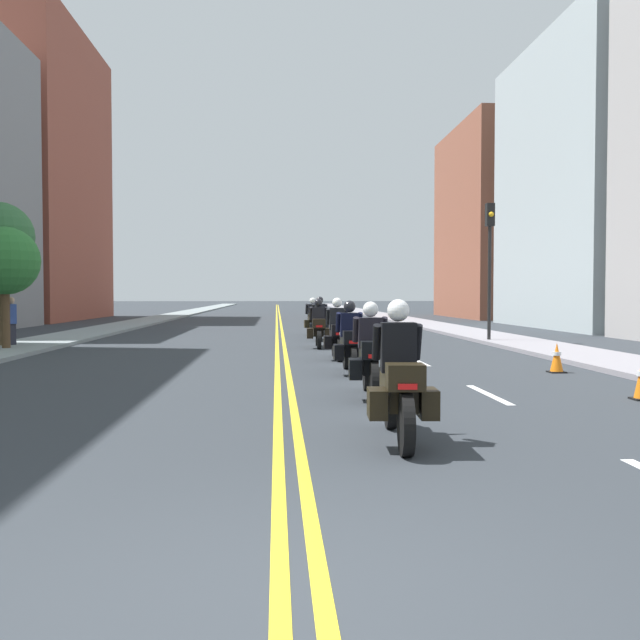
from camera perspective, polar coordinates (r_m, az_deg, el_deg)
ground_plane at (r=51.93m, az=-3.36°, el=0.17°), size 264.00×264.00×0.00m
sidewalk_left at (r=52.55m, az=-12.35°, el=0.21°), size 2.44×144.00×0.12m
sidewalk_right at (r=52.59m, az=5.61°, el=0.25°), size 2.44×144.00×0.12m
centreline_yellow_inner at (r=51.93m, az=-3.50°, el=0.17°), size 0.12×132.00×0.01m
centreline_yellow_outer at (r=51.93m, az=-3.23°, el=0.17°), size 0.12×132.00×0.01m
lane_dashes_white at (r=33.14m, az=2.78°, el=-0.90°), size 0.14×56.40×0.01m
building_right_1 at (r=40.51m, az=23.48°, el=9.92°), size 9.82×13.68×14.74m
building_left_2 at (r=52.81m, az=-22.21°, el=10.64°), size 7.33×15.90×19.45m
building_right_2 at (r=55.32m, az=14.88°, el=7.52°), size 8.20×13.61×14.07m
motorcycle_0 at (r=8.25m, az=6.36°, el=-5.25°), size 0.78×2.24×1.66m
motorcycle_1 at (r=11.80m, az=4.11°, el=-3.07°), size 0.78×2.23×1.60m
motorcycle_2 at (r=15.36m, az=2.43°, el=-1.88°), size 0.76×2.28×1.59m
motorcycle_3 at (r=18.77m, az=1.41°, el=-1.21°), size 0.76×2.24×1.63m
motorcycle_4 at (r=22.81m, az=-0.12°, el=-0.64°), size 0.77×2.16×1.58m
motorcycle_5 at (r=26.45m, az=-0.01°, el=-0.21°), size 0.77×2.13×1.64m
motorcycle_6 at (r=29.62m, az=-0.58°, el=0.00°), size 0.78×2.14×1.58m
traffic_cone_1 at (r=16.42m, az=18.47°, el=-2.90°), size 0.35×0.35×0.66m
traffic_light_near at (r=25.86m, az=13.47°, el=5.71°), size 0.28×0.38×4.92m
pedestrian_0 at (r=24.58m, az=-23.54°, el=-0.14°), size 0.42×0.48×1.64m
street_tree_1 at (r=23.18m, az=-23.97°, el=4.32°), size 2.03×2.03×3.74m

